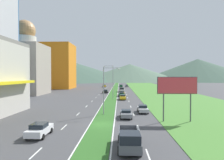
{
  "coord_description": "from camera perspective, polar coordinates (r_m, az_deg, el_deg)",
  "views": [
    {
      "loc": [
        2.55,
        -28.51,
        7.1
      ],
      "look_at": [
        -0.27,
        44.93,
        5.48
      ],
      "focal_mm": 31.95,
      "sensor_mm": 36.0,
      "label": 1
    }
  ],
  "objects": [
    {
      "name": "lane_dash_left_12",
      "position": [
        120.06,
        -1.46,
        -2.12
      ],
      "size": [
        0.16,
        2.8,
        0.01
      ],
      "primitive_type": "cube",
      "color": "silver",
      "rests_on": "ground_plane"
    },
    {
      "name": "lane_dash_left_6",
      "position": [
        64.9,
        -4.6,
        -5.01
      ],
      "size": [
        0.16,
        2.8,
        0.01
      ],
      "primitive_type": "cube",
      "color": "silver",
      "rests_on": "ground_plane"
    },
    {
      "name": "ground_plane",
      "position": [
        29.49,
        -2.9,
        -12.66
      ],
      "size": [
        600.0,
        600.0,
        0.0
      ],
      "primitive_type": "plane",
      "color": "#424244"
    },
    {
      "name": "lane_dash_left_9",
      "position": [
        92.42,
        -2.56,
        -3.14
      ],
      "size": [
        0.16,
        2.8,
        0.01
      ],
      "primitive_type": "cube",
      "color": "silver",
      "rests_on": "ground_plane"
    },
    {
      "name": "lane_dash_right_6",
      "position": [
        64.5,
        4.47,
        -5.05
      ],
      "size": [
        0.16,
        2.8,
        0.01
      ],
      "primitive_type": "cube",
      "color": "silver",
      "rests_on": "ground_plane"
    },
    {
      "name": "car_8",
      "position": [
        73.32,
        2.88,
        -3.69
      ],
      "size": [
        1.9,
        4.48,
        1.49
      ],
      "rotation": [
        0.0,
        0.0,
        -1.57
      ],
      "color": "yellow",
      "rests_on": "ground_plane"
    },
    {
      "name": "car_7",
      "position": [
        81.4,
        -1.94,
        -3.22
      ],
      "size": [
        2.03,
        4.23,
        1.4
      ],
      "rotation": [
        0.0,
        0.0,
        1.57
      ],
      "color": "black",
      "rests_on": "ground_plane"
    },
    {
      "name": "car_5",
      "position": [
        68.37,
        2.75,
        -4.07
      ],
      "size": [
        1.9,
        4.58,
        1.45
      ],
      "rotation": [
        0.0,
        0.0,
        -1.57
      ],
      "color": "#0C5128",
      "rests_on": "ground_plane"
    },
    {
      "name": "car_2",
      "position": [
        124.41,
        2.58,
        -1.65
      ],
      "size": [
        2.03,
        4.71,
        1.48
      ],
      "rotation": [
        0.0,
        0.0,
        -1.57
      ],
      "color": "#0C5128",
      "rests_on": "ground_plane"
    },
    {
      "name": "midrise_colored",
      "position": [
        114.91,
        -15.51,
        3.77
      ],
      "size": [
        17.84,
        17.84,
        24.43
      ],
      "primitive_type": "cube",
      "color": "orange",
      "rests_on": "ground_plane"
    },
    {
      "name": "lane_dash_left_8",
      "position": [
        83.23,
        -3.09,
        -3.63
      ],
      "size": [
        0.16,
        2.8,
        0.01
      ],
      "primitive_type": "cube",
      "color": "silver",
      "rests_on": "ground_plane"
    },
    {
      "name": "lane_dash_left_1",
      "position": [
        20.61,
        -20.94,
        -18.95
      ],
      "size": [
        0.16,
        2.8,
        0.01
      ],
      "primitive_type": "cube",
      "color": "silver",
      "rests_on": "ground_plane"
    },
    {
      "name": "street_lamp_mid",
      "position": [
        60.87,
        -0.01,
        0.08
      ],
      "size": [
        3.07,
        0.44,
        10.22
      ],
      "color": "#99999E",
      "rests_on": "ground_plane"
    },
    {
      "name": "lane_dash_left_3",
      "position": [
        37.76,
        -9.67,
        -9.58
      ],
      "size": [
        0.16,
        2.8,
        0.01
      ],
      "primitive_type": "cube",
      "color": "silver",
      "rests_on": "ground_plane"
    },
    {
      "name": "car_3",
      "position": [
        125.46,
        4.24,
        -1.65
      ],
      "size": [
        1.92,
        4.19,
        1.39
      ],
      "rotation": [
        0.0,
        0.0,
        -1.57
      ],
      "color": "slate",
      "rests_on": "ground_plane"
    },
    {
      "name": "lane_dash_right_1",
      "position": [
        19.3,
        10.27,
        -20.31
      ],
      "size": [
        0.16,
        2.8,
        0.01
      ],
      "primitive_type": "cube",
      "color": "silver",
      "rests_on": "ground_plane"
    },
    {
      "name": "lane_dash_right_10",
      "position": [
        101.37,
        3.64,
        -2.75
      ],
      "size": [
        0.16,
        2.8,
        0.01
      ],
      "primitive_type": "cube",
      "color": "silver",
      "rests_on": "ground_plane"
    },
    {
      "name": "hill_far_right",
      "position": [
        294.17,
        23.29,
        2.67
      ],
      "size": [
        158.15,
        158.15,
        29.66
      ],
      "primitive_type": "cone",
      "color": "#3D5647",
      "rests_on": "ground_plane"
    },
    {
      "name": "pickup_truck_1",
      "position": [
        19.85,
        4.94,
        -16.67
      ],
      "size": [
        2.18,
        5.4,
        2.0
      ],
      "rotation": [
        0.0,
        0.0,
        -1.57
      ],
      "color": "#515459",
      "rests_on": "ground_plane"
    },
    {
      "name": "lane_dash_right_13",
      "position": [
        129.08,
        3.33,
        -1.89
      ],
      "size": [
        0.16,
        2.8,
        0.01
      ],
      "primitive_type": "cube",
      "color": "silver",
      "rests_on": "ground_plane"
    },
    {
      "name": "lane_dash_right_7",
      "position": [
        73.7,
        4.18,
        -4.26
      ],
      "size": [
        0.16,
        2.8,
        0.01
      ],
      "primitive_type": "cube",
      "color": "silver",
      "rests_on": "ground_plane"
    },
    {
      "name": "hill_far_center",
      "position": [
        260.12,
        5.1,
        2.13
      ],
      "size": [
        135.96,
        135.96,
        22.1
      ],
      "primitive_type": "cone",
      "color": "#516B56",
      "rests_on": "ground_plane"
    },
    {
      "name": "lane_dash_right_12",
      "position": [
        119.84,
        3.42,
        -2.13
      ],
      "size": [
        0.16,
        2.8,
        0.01
      ],
      "primitive_type": "cube",
      "color": "silver",
      "rests_on": "ground_plane"
    },
    {
      "name": "lane_dash_right_4",
      "position": [
        46.16,
        5.38,
        -7.58
      ],
      "size": [
        0.16,
        2.8,
        0.01
      ],
      "primitive_type": "cube",
      "color": "silver",
      "rests_on": "ground_plane"
    },
    {
      "name": "grass_verge_right",
      "position": [
        90.61,
        13.7,
        -3.25
      ],
      "size": [
        24.0,
        240.0,
        0.06
      ],
      "primitive_type": "cube",
      "color": "#477F33",
      "rests_on": "ground_plane"
    },
    {
      "name": "grass_median",
      "position": [
        88.83,
        0.55,
        -3.3
      ],
      "size": [
        3.2,
        240.0,
        0.06
      ],
      "primitive_type": "cube",
      "color": "#2D6023",
      "rests_on": "ground_plane"
    },
    {
      "name": "lane_dash_right_3",
      "position": [
        37.06,
        6.19,
        -9.77
      ],
      "size": [
        0.16,
        2.8,
        0.01
      ],
      "primitive_type": "cube",
      "color": "silver",
      "rests_on": "ground_plane"
    },
    {
      "name": "lane_dash_left_2",
      "position": [
        28.97,
        -13.54,
        -12.94
      ],
      "size": [
        0.16,
        2.8,
        0.01
      ],
      "primitive_type": "cube",
      "color": "silver",
      "rests_on": "ground_plane"
    },
    {
      "name": "car_9",
      "position": [
        123.81,
        -2.2,
        -1.66
      ],
      "size": [
        2.02,
        4.73,
        1.49
      ],
      "rotation": [
        0.0,
        0.0,
        1.57
      ],
      "color": "yellow",
      "rests_on": "ground_plane"
    },
    {
      "name": "lane_dash_left_4",
      "position": [
        46.72,
        -7.32,
        -7.48
      ],
      "size": [
        0.16,
        2.8,
        0.01
      ],
      "primitive_type": "cube",
      "color": "silver",
      "rests_on": "ground_plane"
    },
    {
      "name": "hill_far_left",
      "position": [
        292.54,
        -17.97,
        3.45
      ],
      "size": [
        238.97,
        238.97,
        37.11
      ],
      "primitive_type": "cone",
      "color": "#3D5647",
      "rests_on": "ground_plane"
    },
    {
      "name": "lane_dash_right_2",
      "position": [
        28.06,
        7.54,
        -13.38
      ],
      "size": [
        0.16,
        2.8,
        0.01
      ],
      "primitive_type": "cube",
      "color": "silver",
      "rests_on": "ground_plane"
    },
    {
      "name": "edge_line_median_left",
      "position": [
        88.9,
        -0.58,
        -3.31
      ],
      "size": [
        0.16,
        240.0,
        0.01
      ],
      "primitive_type": "cube",
      "color": "silver",
      "rests_on": "ground_plane"
    },
    {
      "name": "lane_dash_left_11",
      "position": [
        110.84,
        -1.77,
        -2.41
      ],
      "size": [
        0.16,
        2.8,
        0.01
      ],
      "primitive_type": "cube",
      "color": "silver",
      "rests_on": "ground_plane"
    },
    {
      "name": "lane_dash_right_8",
      "position": [
        82.92,
        3.96,
        -3.65
      ],
      "size": [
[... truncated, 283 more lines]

